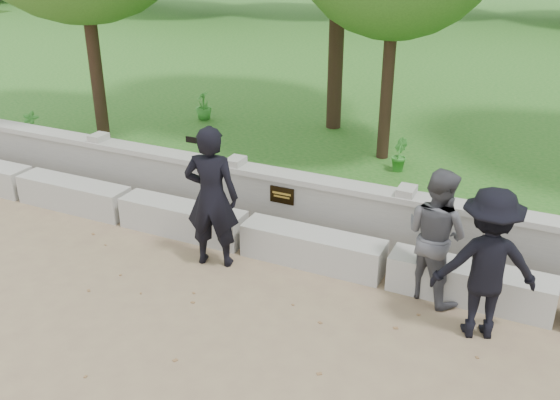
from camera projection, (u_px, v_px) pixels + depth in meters
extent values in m
plane|color=#8C7956|center=(165.00, 321.00, 7.01)|extent=(80.00, 80.00, 0.00)
cube|color=#185716|center=(438.00, 66.00, 18.48)|extent=(40.00, 22.00, 0.25)
cube|color=#AFADA5|center=(74.00, 195.00, 9.65)|extent=(1.90, 0.45, 0.45)
cube|color=#AFADA5|center=(183.00, 219.00, 8.87)|extent=(1.90, 0.45, 0.45)
cube|color=#AFADA5|center=(312.00, 248.00, 8.09)|extent=(1.90, 0.45, 0.45)
cube|color=#AFADA5|center=(470.00, 283.00, 7.31)|extent=(1.90, 0.45, 0.45)
cube|color=#A4A29B|center=(267.00, 201.00, 8.98)|extent=(12.50, 0.25, 0.82)
cube|color=#AFADA5|center=(267.00, 172.00, 8.79)|extent=(12.50, 0.35, 0.08)
cube|color=black|center=(282.00, 195.00, 8.66)|extent=(0.36, 0.02, 0.24)
imported|color=black|center=(212.00, 197.00, 7.82)|extent=(0.78, 0.61, 1.88)
cube|color=black|center=(191.00, 140.00, 7.15)|extent=(0.14, 0.06, 0.07)
imported|color=#48484E|center=(436.00, 235.00, 7.15)|extent=(0.99, 0.91, 1.63)
imported|color=black|center=(486.00, 264.00, 6.48)|extent=(1.25, 0.99, 1.70)
cylinder|color=#382619|center=(93.00, 49.00, 11.21)|extent=(0.24, 0.24, 3.48)
cylinder|color=#382619|center=(337.00, 16.00, 11.80)|extent=(0.30, 0.30, 4.37)
cylinder|color=#382619|center=(388.00, 71.00, 10.47)|extent=(0.21, 0.21, 3.09)
imported|color=#37862D|center=(32.00, 127.00, 11.77)|extent=(0.37, 0.32, 0.59)
imported|color=#37862D|center=(399.00, 155.00, 10.41)|extent=(0.34, 0.37, 0.56)
imported|color=#37862D|center=(204.00, 105.00, 13.09)|extent=(0.45, 0.45, 0.60)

